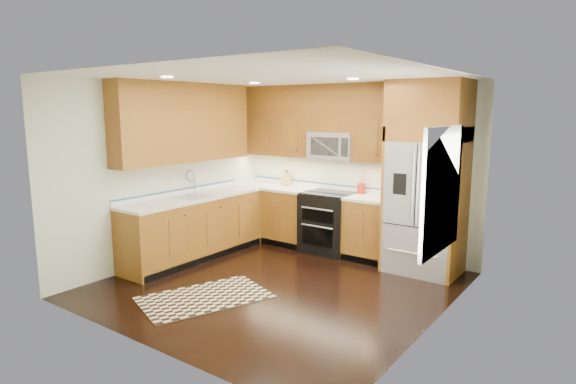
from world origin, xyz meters
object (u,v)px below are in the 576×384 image
Objects in this scene: rug at (205,297)px; knife_block at (286,179)px; utensil_crock at (361,186)px; refrigerator at (426,178)px; range at (328,222)px.

knife_block is (-0.79, 2.74, 1.04)m from rug.
knife_block is 0.77× the size of utensil_crock.
rug is at bearing -125.26° from refrigerator.
rug is at bearing -94.43° from range.
knife_block is at bearing 127.68° from rug.
rug is at bearing -73.91° from knife_block.
rug is at bearing -103.05° from utensil_crock.
refrigerator is 2.56m from knife_block.
utensil_crock is at bearing 166.41° from refrigerator.
range is 3.59× the size of knife_block.
range is at bearing 107.16° from rug.
rug is 5.57× the size of knife_block.
knife_block is (-2.54, 0.28, -0.26)m from refrigerator.
refrigerator reaches higher than utensil_crock.
knife_block reaches higher than range.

